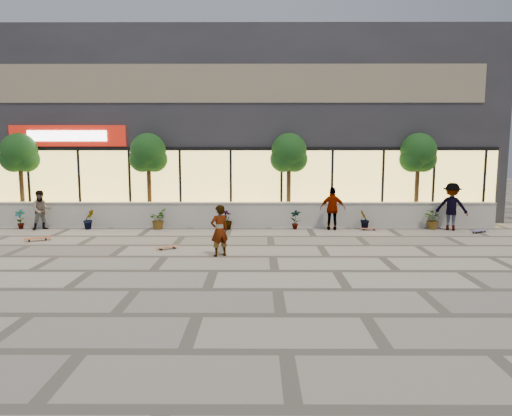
{
  "coord_description": "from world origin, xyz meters",
  "views": [
    {
      "loc": [
        1.18,
        -11.83,
        3.21
      ],
      "look_at": [
        1.12,
        3.08,
        1.3
      ],
      "focal_mm": 32.0,
      "sensor_mm": 36.0,
      "label": 1
    }
  ],
  "objects_px": {
    "skateboard_left": "(37,238)",
    "skateboard_center": "(167,247)",
    "tree_west": "(20,155)",
    "skateboard_right_near": "(369,229)",
    "tree_midwest": "(148,155)",
    "skater_center": "(219,231)",
    "tree_east": "(418,155)",
    "skater_right_near": "(333,209)",
    "skateboard_right_far": "(479,231)",
    "skater_left": "(41,210)",
    "tree_mideast": "(289,155)",
    "skater_right_far": "(452,207)"
  },
  "relations": [
    {
      "from": "tree_west",
      "to": "tree_east",
      "type": "distance_m",
      "value": 17.0
    },
    {
      "from": "skater_left",
      "to": "skateboard_right_near",
      "type": "xyz_separation_m",
      "value": [
        13.16,
        -0.1,
        -0.73
      ]
    },
    {
      "from": "tree_west",
      "to": "skater_center",
      "type": "height_order",
      "value": "tree_west"
    },
    {
      "from": "tree_mideast",
      "to": "skater_right_far",
      "type": "height_order",
      "value": "tree_mideast"
    },
    {
      "from": "skater_center",
      "to": "skateboard_right_far",
      "type": "relative_size",
      "value": 1.9
    },
    {
      "from": "tree_mideast",
      "to": "skater_left",
      "type": "distance_m",
      "value": 10.36
    },
    {
      "from": "skater_right_near",
      "to": "skateboard_right_near",
      "type": "xyz_separation_m",
      "value": [
        1.45,
        -0.1,
        -0.79
      ]
    },
    {
      "from": "tree_mideast",
      "to": "skateboard_left",
      "type": "relative_size",
      "value": 4.49
    },
    {
      "from": "tree_midwest",
      "to": "skateboard_right_far",
      "type": "height_order",
      "value": "tree_midwest"
    },
    {
      "from": "skateboard_left",
      "to": "tree_midwest",
      "type": "bearing_deg",
      "value": 22.5
    },
    {
      "from": "skateboard_right_far",
      "to": "skater_center",
      "type": "bearing_deg",
      "value": 171.55
    },
    {
      "from": "skateboard_left",
      "to": "skater_right_near",
      "type": "bearing_deg",
      "value": -15.11
    },
    {
      "from": "skater_right_near",
      "to": "skater_right_far",
      "type": "xyz_separation_m",
      "value": [
        4.76,
        0.0,
        0.09
      ]
    },
    {
      "from": "skater_left",
      "to": "skateboard_left",
      "type": "relative_size",
      "value": 1.82
    },
    {
      "from": "skater_center",
      "to": "skateboard_left",
      "type": "distance_m",
      "value": 7.07
    },
    {
      "from": "skater_center",
      "to": "skater_right_far",
      "type": "bearing_deg",
      "value": 177.92
    },
    {
      "from": "skater_left",
      "to": "tree_east",
      "type": "bearing_deg",
      "value": -26.42
    },
    {
      "from": "skateboard_left",
      "to": "skateboard_center",
      "type": "bearing_deg",
      "value": -42.68
    },
    {
      "from": "tree_midwest",
      "to": "skateboard_left",
      "type": "bearing_deg",
      "value": -130.49
    },
    {
      "from": "skater_right_near",
      "to": "skateboard_right_near",
      "type": "height_order",
      "value": "skater_right_near"
    },
    {
      "from": "tree_east",
      "to": "skater_left",
      "type": "distance_m",
      "value": 15.75
    },
    {
      "from": "skater_right_far",
      "to": "skateboard_right_near",
      "type": "relative_size",
      "value": 2.73
    },
    {
      "from": "skater_left",
      "to": "skater_right_far",
      "type": "relative_size",
      "value": 0.84
    },
    {
      "from": "skateboard_center",
      "to": "skateboard_left",
      "type": "height_order",
      "value": "skateboard_left"
    },
    {
      "from": "tree_mideast",
      "to": "skater_center",
      "type": "xyz_separation_m",
      "value": [
        -2.48,
        -5.97,
        -2.2
      ]
    },
    {
      "from": "tree_west",
      "to": "skateboard_right_far",
      "type": "xyz_separation_m",
      "value": [
        18.8,
        -2.01,
        -2.9
      ]
    },
    {
      "from": "tree_midwest",
      "to": "skater_center",
      "type": "xyz_separation_m",
      "value": [
        3.52,
        -5.97,
        -2.2
      ]
    },
    {
      "from": "skateboard_center",
      "to": "skateboard_right_near",
      "type": "bearing_deg",
      "value": -8.23
    },
    {
      "from": "tree_east",
      "to": "skateboard_center",
      "type": "height_order",
      "value": "tree_east"
    },
    {
      "from": "tree_east",
      "to": "skateboard_center",
      "type": "relative_size",
      "value": 5.4
    },
    {
      "from": "tree_west",
      "to": "skater_right_near",
      "type": "height_order",
      "value": "tree_west"
    },
    {
      "from": "skateboard_left",
      "to": "skateboard_right_far",
      "type": "distance_m",
      "value": 16.53
    },
    {
      "from": "skater_center",
      "to": "skateboard_right_near",
      "type": "bearing_deg",
      "value": -170.66
    },
    {
      "from": "tree_west",
      "to": "skateboard_right_near",
      "type": "height_order",
      "value": "tree_west"
    },
    {
      "from": "skateboard_right_near",
      "to": "skater_right_far",
      "type": "bearing_deg",
      "value": 3.17
    },
    {
      "from": "skateboard_left",
      "to": "skateboard_right_far",
      "type": "relative_size",
      "value": 1.06
    },
    {
      "from": "skateboard_center",
      "to": "skater_right_near",
      "type": "bearing_deg",
      "value": -2.31
    },
    {
      "from": "skater_center",
      "to": "skateboard_right_far",
      "type": "distance_m",
      "value": 10.58
    },
    {
      "from": "skater_right_near",
      "to": "skateboard_right_far",
      "type": "distance_m",
      "value": 5.71
    },
    {
      "from": "tree_west",
      "to": "tree_east",
      "type": "height_order",
      "value": "same"
    },
    {
      "from": "skater_center",
      "to": "skateboard_left",
      "type": "height_order",
      "value": "skater_center"
    },
    {
      "from": "tree_east",
      "to": "skater_right_near",
      "type": "relative_size",
      "value": 2.28
    },
    {
      "from": "skater_center",
      "to": "skater_left",
      "type": "height_order",
      "value": "skater_left"
    },
    {
      "from": "skateboard_right_near",
      "to": "tree_west",
      "type": "bearing_deg",
      "value": 175.58
    },
    {
      "from": "tree_mideast",
      "to": "skater_right_far",
      "type": "bearing_deg",
      "value": -12.26
    },
    {
      "from": "tree_mideast",
      "to": "skateboard_right_near",
      "type": "distance_m",
      "value": 4.53
    },
    {
      "from": "tree_west",
      "to": "skateboard_center",
      "type": "xyz_separation_m",
      "value": [
        7.25,
        -5.05,
        -2.91
      ]
    },
    {
      "from": "tree_east",
      "to": "skater_right_near",
      "type": "bearing_deg",
      "value": -159.88
    },
    {
      "from": "tree_east",
      "to": "skateboard_left",
      "type": "bearing_deg",
      "value": -165.89
    },
    {
      "from": "tree_midwest",
      "to": "skateboard_left",
      "type": "distance_m",
      "value": 5.64
    }
  ]
}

